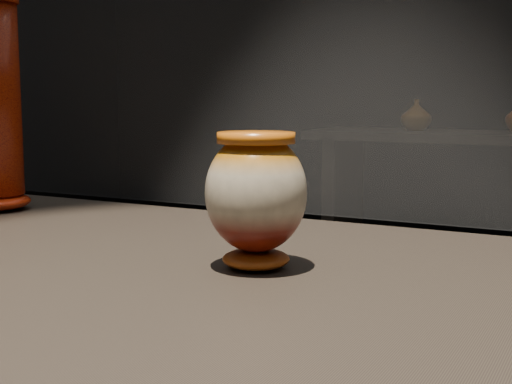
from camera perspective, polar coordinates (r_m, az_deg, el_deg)
main_vase at (r=0.84m, az=0.00°, el=-0.20°), size 0.14×0.14×0.16m
back_shelf at (r=4.15m, az=18.05°, el=0.91°), size 2.00×0.60×0.90m
back_vase_left at (r=4.21m, az=12.69°, el=6.02°), size 0.24×0.24×0.18m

